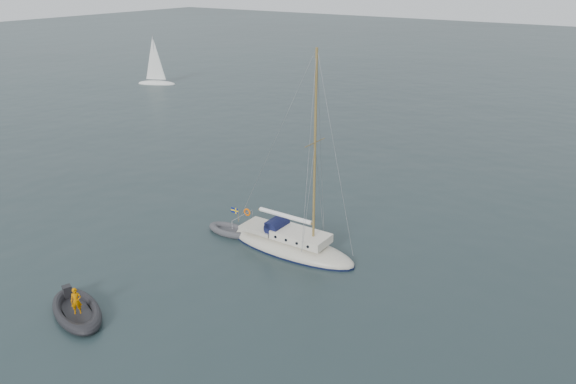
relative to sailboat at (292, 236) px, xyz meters
The scene contains 5 objects.
ground 1.50m from the sailboat, 78.81° to the right, with size 300.00×300.00×0.00m, color black.
sailboat is the anchor object (origin of this frame).
dinghy 4.39m from the sailboat, behind, with size 2.92×1.32×0.42m.
rib 11.79m from the sailboat, 113.12° to the right, with size 4.21×1.91×1.52m.
distant_yacht_a 51.71m from the sailboat, 144.93° to the left, with size 5.28×2.82×7.00m.
Camera 1 is at (15.47, -22.18, 14.85)m, focal length 35.00 mm.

